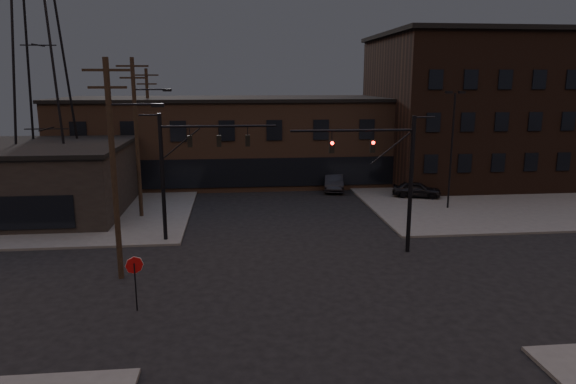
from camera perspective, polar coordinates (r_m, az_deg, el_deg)
The scene contains 18 objects.
ground at distance 25.81m, azimuth 2.46°, elevation -10.33°, with size 140.00×140.00×0.00m, color black.
sidewalk_ne at distance 53.16m, azimuth 22.87°, elevation 0.65°, with size 30.00×30.00×0.15m, color #474744.
sidewalk_nw at distance 50.11m, azimuth -27.45°, elevation -0.44°, with size 30.00×30.00×0.15m, color #474744.
building_row at distance 52.01m, azimuth -2.05°, elevation 5.75°, with size 40.00×12.00×8.00m, color #483326.
building_right at distance 55.84m, azimuth 21.49°, elevation 8.46°, with size 22.00×16.00×14.00m, color black.
building_left at distance 43.46m, azimuth -28.12°, elevation 1.00°, with size 16.00×12.00×5.00m, color black.
traffic_signal_near at distance 29.86m, azimuth 11.50°, elevation 2.43°, with size 7.12×0.24×8.00m.
traffic_signal_far at distance 32.08m, azimuth -11.58°, elevation 3.24°, with size 7.12×0.24×8.00m.
stop_sign at distance 23.45m, azimuth -16.67°, elevation -8.40°, with size 0.72×0.33×2.48m.
utility_pole_near at distance 26.52m, azimuth -18.72°, elevation 2.85°, with size 3.70×0.28×11.00m.
utility_pole_mid at distance 38.36m, azimuth -16.39°, elevation 6.12°, with size 3.70×0.28×11.50m.
utility_pole_far at distance 50.35m, azimuth -15.18°, elevation 7.16°, with size 2.20×0.28×11.00m.
transmission_tower at distance 44.05m, azimuth -26.00°, elevation 14.45°, with size 7.00×7.00×25.00m, color black, non-canonical shape.
lot_light_a at distance 41.29m, azimuth 17.78°, elevation 5.58°, with size 1.50×0.28×9.14m.
lot_light_b at distance 48.37m, azimuth 21.97°, elevation 6.18°, with size 1.50×0.28×9.14m.
parked_car_lot_a at distance 45.15m, azimuth 14.10°, elevation 0.31°, with size 1.62×4.02×1.37m, color black.
parked_car_lot_b at distance 49.39m, azimuth 14.47°, elevation 1.35°, with size 2.03×4.99×1.45m, color #BABABC.
car_crossing at distance 47.39m, azimuth 5.14°, elevation 1.14°, with size 1.68×4.83×1.59m, color black.
Camera 1 is at (-3.59, -23.55, 9.93)m, focal length 32.00 mm.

